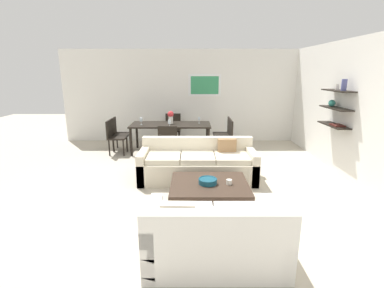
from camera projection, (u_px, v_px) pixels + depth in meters
name	position (u px, v px, depth m)	size (l,w,h in m)	color
ground_plane	(197.00, 185.00, 5.23)	(18.00, 18.00, 0.00)	#BCB29E
back_wall_unit	(206.00, 96.00, 8.31)	(8.40, 0.09, 2.70)	silver
right_wall_shelf_unit	(351.00, 109.00, 5.46)	(0.34, 8.20, 2.70)	silver
sofa_beige	(199.00, 165.00, 5.48)	(2.24, 0.90, 0.78)	beige
loveseat_white	(216.00, 237.00, 3.09)	(1.52, 0.90, 0.78)	white
coffee_table	(210.00, 194.00, 4.40)	(1.21, 1.01, 0.38)	#38281E
decorative_bowl	(209.00, 181.00, 4.33)	(0.29, 0.29, 0.08)	navy
candle_jar	(230.00, 182.00, 4.30)	(0.09, 0.09, 0.08)	silver
dining_table	(172.00, 126.00, 7.26)	(2.06, 0.88, 0.75)	black
dining_chair_right_near	(228.00, 135.00, 7.11)	(0.44, 0.44, 0.88)	black
dining_chair_head	(174.00, 127.00, 8.13)	(0.44, 0.44, 0.88)	black
dining_chair_left_far	(119.00, 131.00, 7.50)	(0.44, 0.44, 0.88)	black
dining_chair_foot	(169.00, 141.00, 6.48)	(0.44, 0.44, 0.88)	black
dining_chair_left_near	(115.00, 135.00, 7.12)	(0.44, 0.44, 0.88)	black
dining_chair_right_far	(226.00, 132.00, 7.49)	(0.44, 0.44, 0.88)	black
wine_glass_right_far	(200.00, 119.00, 7.32)	(0.06, 0.06, 0.16)	silver
wine_glass_foot	(171.00, 122.00, 6.84)	(0.07, 0.07, 0.18)	silver
wine_glass_left_near	(142.00, 120.00, 7.11)	(0.08, 0.08, 0.19)	silver
wine_glass_head	(173.00, 117.00, 7.58)	(0.07, 0.07, 0.18)	silver
centerpiece_vase	(172.00, 116.00, 7.24)	(0.16, 0.16, 0.33)	silver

